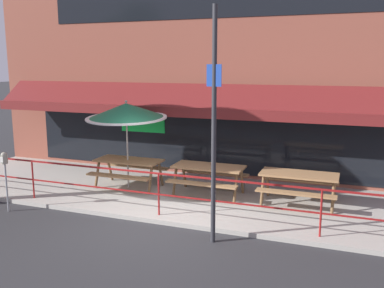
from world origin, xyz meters
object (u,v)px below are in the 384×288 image
at_px(picnic_table_right, 299,180).
at_px(patio_umbrella_left, 126,111).
at_px(street_sign_pole, 214,126).
at_px(picnic_table_centre, 209,172).
at_px(parking_meter_near, 5,164).
at_px(picnic_table_left, 129,165).

relative_size(picnic_table_right, patio_umbrella_left, 0.76).
distance_m(patio_umbrella_left, street_sign_pole, 4.01).
xyz_separation_m(picnic_table_centre, parking_meter_near, (-4.09, -2.59, 0.44)).
relative_size(picnic_table_left, picnic_table_centre, 1.00).
height_order(patio_umbrella_left, street_sign_pole, street_sign_pole).
distance_m(parking_meter_near, street_sign_pole, 5.17).
bearing_deg(patio_umbrella_left, picnic_table_left, 90.00).
bearing_deg(picnic_table_right, patio_umbrella_left, -177.85).
height_order(picnic_table_left, parking_meter_near, parking_meter_near).
xyz_separation_m(patio_umbrella_left, parking_meter_near, (-1.84, -2.45, -1.03)).
distance_m(picnic_table_left, parking_meter_near, 3.14).
height_order(picnic_table_left, street_sign_pole, street_sign_pole).
bearing_deg(picnic_table_left, patio_umbrella_left, -90.00).
xyz_separation_m(picnic_table_right, parking_meter_near, (-6.34, -2.62, 0.44)).
bearing_deg(picnic_table_right, parking_meter_near, -157.59).
bearing_deg(picnic_table_left, street_sign_pole, -37.67).
distance_m(picnic_table_centre, picnic_table_right, 2.25).
distance_m(patio_umbrella_left, parking_meter_near, 3.23).
bearing_deg(picnic_table_centre, picnic_table_right, 0.65).
distance_m(picnic_table_centre, parking_meter_near, 4.86).
distance_m(picnic_table_left, patio_umbrella_left, 1.47).
height_order(picnic_table_left, picnic_table_right, same).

